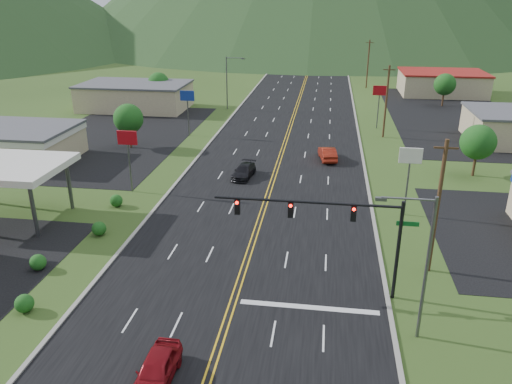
# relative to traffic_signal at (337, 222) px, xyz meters

# --- Properties ---
(traffic_signal) EXTENTS (13.10, 0.43, 7.00)m
(traffic_signal) POSITION_rel_traffic_signal_xyz_m (0.00, 0.00, 0.00)
(traffic_signal) COLOR black
(traffic_signal) RESTS_ON ground
(streetlight_east) EXTENTS (3.28, 0.25, 9.00)m
(streetlight_east) POSITION_rel_traffic_signal_xyz_m (4.70, -4.00, -0.15)
(streetlight_east) COLOR #59595E
(streetlight_east) RESTS_ON ground
(streetlight_west) EXTENTS (3.28, 0.25, 9.00)m
(streetlight_west) POSITION_rel_traffic_signal_xyz_m (-18.16, 56.00, -0.15)
(streetlight_west) COLOR #59595E
(streetlight_west) RESTS_ON ground
(gas_canopy) EXTENTS (10.00, 8.00, 5.30)m
(gas_canopy) POSITION_rel_traffic_signal_xyz_m (-28.48, 8.00, -0.46)
(gas_canopy) COLOR white
(gas_canopy) RESTS_ON ground
(building_west_mid) EXTENTS (14.40, 10.40, 4.10)m
(building_west_mid) POSITION_rel_traffic_signal_xyz_m (-38.48, 24.00, -3.06)
(building_west_mid) COLOR #CEBA8F
(building_west_mid) RESTS_ON ground
(building_west_far) EXTENTS (18.40, 11.40, 4.50)m
(building_west_far) POSITION_rel_traffic_signal_xyz_m (-34.48, 54.00, -3.07)
(building_west_far) COLOR #CEBA8F
(building_west_far) RESTS_ON ground
(building_east_far) EXTENTS (16.40, 12.40, 4.50)m
(building_east_far) POSITION_rel_traffic_signal_xyz_m (21.52, 76.00, -3.07)
(building_east_far) COLOR #CEBA8F
(building_east_far) RESTS_ON ground
(pole_sign_west_a) EXTENTS (2.00, 0.18, 6.40)m
(pole_sign_west_a) POSITION_rel_traffic_signal_xyz_m (-20.48, 16.00, -0.28)
(pole_sign_west_a) COLOR #59595E
(pole_sign_west_a) RESTS_ON ground
(pole_sign_west_b) EXTENTS (2.00, 0.18, 6.40)m
(pole_sign_west_b) POSITION_rel_traffic_signal_xyz_m (-20.48, 38.00, -0.28)
(pole_sign_west_b) COLOR #59595E
(pole_sign_west_b) RESTS_ON ground
(pole_sign_east_a) EXTENTS (2.00, 0.18, 6.40)m
(pole_sign_east_a) POSITION_rel_traffic_signal_xyz_m (6.52, 14.00, -0.28)
(pole_sign_east_a) COLOR #59595E
(pole_sign_east_a) RESTS_ON ground
(pole_sign_east_b) EXTENTS (2.00, 0.18, 6.40)m
(pole_sign_east_b) POSITION_rel_traffic_signal_xyz_m (6.52, 46.00, -0.28)
(pole_sign_east_b) COLOR #59595E
(pole_sign_east_b) RESTS_ON ground
(tree_west_a) EXTENTS (3.84, 3.84, 5.82)m
(tree_west_a) POSITION_rel_traffic_signal_xyz_m (-26.48, 31.00, -1.44)
(tree_west_a) COLOR #382314
(tree_west_a) RESTS_ON ground
(tree_west_b) EXTENTS (3.84, 3.84, 5.82)m
(tree_west_b) POSITION_rel_traffic_signal_xyz_m (-31.48, 58.00, -1.44)
(tree_west_b) COLOR #382314
(tree_west_b) RESTS_ON ground
(tree_east_a) EXTENTS (3.84, 3.84, 5.82)m
(tree_east_a) POSITION_rel_traffic_signal_xyz_m (15.52, 26.00, -1.44)
(tree_east_a) COLOR #382314
(tree_east_a) RESTS_ON ground
(tree_east_b) EXTENTS (3.84, 3.84, 5.82)m
(tree_east_b) POSITION_rel_traffic_signal_xyz_m (19.52, 64.00, -1.44)
(tree_east_b) COLOR #382314
(tree_east_b) RESTS_ON ground
(utility_pole_a) EXTENTS (1.60, 0.28, 10.00)m
(utility_pole_a) POSITION_rel_traffic_signal_xyz_m (7.02, 4.00, -0.20)
(utility_pole_a) COLOR #382314
(utility_pole_a) RESTS_ON ground
(utility_pole_b) EXTENTS (1.60, 0.28, 10.00)m
(utility_pole_b) POSITION_rel_traffic_signal_xyz_m (7.02, 41.00, -0.20)
(utility_pole_b) COLOR #382314
(utility_pole_b) RESTS_ON ground
(utility_pole_c) EXTENTS (1.60, 0.28, 10.00)m
(utility_pole_c) POSITION_rel_traffic_signal_xyz_m (7.02, 81.00, -0.20)
(utility_pole_c) COLOR #382314
(utility_pole_c) RESTS_ON ground
(utility_pole_d) EXTENTS (1.60, 0.28, 10.00)m
(utility_pole_d) POSITION_rel_traffic_signal_xyz_m (7.02, 121.00, -0.20)
(utility_pole_d) COLOR #382314
(utility_pole_d) RESTS_ON ground
(car_red_near) EXTENTS (1.83, 4.51, 1.53)m
(car_red_near) POSITION_rel_traffic_signal_xyz_m (-9.06, -9.83, -4.56)
(car_red_near) COLOR maroon
(car_red_near) RESTS_ON ground
(car_dark_mid) EXTENTS (2.42, 4.87, 1.36)m
(car_dark_mid) POSITION_rel_traffic_signal_xyz_m (-9.77, 21.79, -4.65)
(car_dark_mid) COLOR black
(car_dark_mid) RESTS_ON ground
(car_red_far) EXTENTS (2.50, 5.06, 1.60)m
(car_red_far) POSITION_rel_traffic_signal_xyz_m (-0.68, 29.34, -4.53)
(car_red_far) COLOR maroon
(car_red_far) RESTS_ON ground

